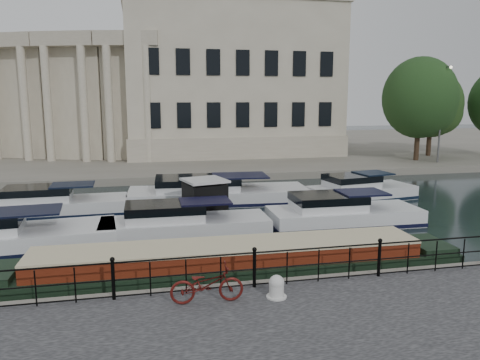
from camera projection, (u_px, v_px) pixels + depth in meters
name	position (u px, v px, depth m)	size (l,w,h in m)	color
ground_plane	(238.00, 276.00, 16.03)	(160.00, 160.00, 0.00)	black
far_bank	(167.00, 149.00, 53.50)	(120.00, 42.00, 0.55)	#6B665B
railing	(254.00, 266.00, 13.66)	(24.14, 0.14, 1.22)	black
civic_building	(158.00, 88.00, 47.98)	(53.55, 31.84, 16.85)	#ADA38C
lamp_posts	(480.00, 112.00, 40.59)	(8.24, 1.55, 8.07)	#59595B
bicycle	(207.00, 284.00, 12.64)	(0.69, 1.99, 1.05)	#4D100D
mooring_bollard	(277.00, 287.00, 13.00)	(0.57, 0.57, 0.64)	silver
narrowboat	(230.00, 267.00, 15.88)	(16.34, 2.53, 1.59)	black
harbour_hut	(205.00, 202.00, 23.12)	(3.12, 2.81, 2.16)	#6B665B
cabin_cruisers	(192.00, 211.00, 23.72)	(26.87, 10.64, 1.99)	silver
trees	(452.00, 103.00, 42.68)	(15.39, 8.89, 9.05)	black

